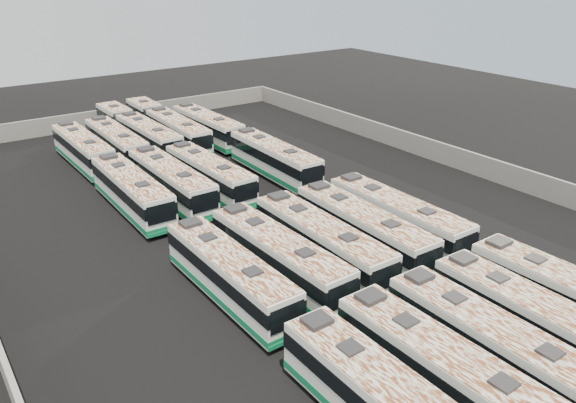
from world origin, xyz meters
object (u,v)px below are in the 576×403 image
(bus_front_far_right, at_px, (575,302))
(bus_midback_far_right, at_px, (274,159))
(bus_midfront_far_left, at_px, (230,275))
(bus_midfront_center, at_px, (321,242))
(bus_front_left, at_px, (447,376))
(bus_back_right, at_px, (166,125))
(bus_back_center, at_px, (137,130))
(bus_midfront_far_right, at_px, (397,218))
(bus_back_far_left, at_px, (83,150))
(bus_midback_far_left, at_px, (132,191))
(bus_midfront_right, at_px, (363,229))
(bus_back_left, at_px, (116,143))
(bus_midfront_left, at_px, (279,257))
(bus_midback_center, at_px, (209,175))
(bus_front_right, at_px, (537,323))
(bus_back_far_right, at_px, (208,127))
(bus_front_center, at_px, (494,348))
(bus_midback_left, at_px, (171,182))

(bus_front_far_right, bearing_deg, bus_midback_far_right, 89.29)
(bus_midfront_far_left, relative_size, bus_midfront_center, 0.97)
(bus_front_left, xyz_separation_m, bus_back_right, (7.33, 48.30, -0.03))
(bus_front_far_right, xyz_separation_m, bus_back_center, (-7.32, 48.40, -0.05))
(bus_midfront_far_right, distance_m, bus_back_far_left, 33.99)
(bus_midback_far_left, xyz_separation_m, bus_back_right, (10.99, 17.48, -0.03))
(bus_back_far_left, bearing_deg, bus_midfront_right, -71.12)
(bus_front_far_right, xyz_separation_m, bus_back_left, (-11.00, 44.90, -0.02))
(bus_front_left, xyz_separation_m, bus_midfront_far_right, (10.88, 13.98, 0.00))
(bus_front_far_right, relative_size, bus_midfront_far_left, 1.03)
(bus_front_left, xyz_separation_m, bus_midfront_right, (7.37, 13.99, 0.01))
(bus_midfront_left, bearing_deg, bus_midback_far_left, 101.04)
(bus_front_left, height_order, bus_back_left, bus_front_left)
(bus_midback_far_left, xyz_separation_m, bus_midback_center, (7.34, -0.16, -0.05))
(bus_midback_far_left, relative_size, bus_back_right, 0.65)
(bus_front_right, distance_m, bus_midfront_right, 14.01)
(bus_midfront_far_right, relative_size, bus_midback_far_left, 1.00)
(bus_midback_far_right, bearing_deg, bus_back_far_left, 137.16)
(bus_midback_center, bearing_deg, bus_back_right, 76.85)
(bus_midfront_right, height_order, bus_back_right, bus_midfront_right)
(bus_front_far_right, relative_size, bus_midfront_right, 0.99)
(bus_midfront_right, bearing_deg, bus_back_far_right, 84.78)
(bus_midfront_right, height_order, bus_back_center, bus_midfront_right)
(bus_midfront_left, relative_size, bus_midfront_center, 0.99)
(bus_back_far_right, bearing_deg, bus_midback_far_right, -91.41)
(bus_front_left, relative_size, bus_midfront_left, 1.00)
(bus_front_left, height_order, bus_front_far_right, same)
(bus_front_left, relative_size, bus_back_center, 0.66)
(bus_midfront_right, xyz_separation_m, bus_back_far_right, (3.62, 30.78, -0.03))
(bus_midfront_center, distance_m, bus_back_left, 30.84)
(bus_midback_far_left, xyz_separation_m, bus_midback_far_right, (14.55, -0.14, 0.01))
(bus_midfront_center, relative_size, bus_midfront_right, 1.00)
(bus_back_center, bearing_deg, bus_back_left, -137.16)
(bus_back_center, bearing_deg, bus_front_right, -86.49)
(bus_front_left, xyz_separation_m, bus_midfront_far_left, (-3.69, 14.16, -0.05))
(bus_midfront_center, height_order, bus_back_far_left, bus_midfront_center)
(bus_midfront_left, bearing_deg, bus_midfront_right, -2.74)
(bus_back_far_left, xyz_separation_m, bus_back_center, (7.22, 3.51, -0.01))
(bus_front_center, bearing_deg, bus_midfront_right, 75.51)
(bus_midback_left, distance_m, bus_back_right, 18.96)
(bus_front_left, relative_size, bus_midback_center, 1.03)
(bus_front_left, distance_m, bus_midfront_far_right, 17.71)
(bus_front_center, xyz_separation_m, bus_back_far_left, (-7.16, 44.76, -0.03))
(bus_midfront_left, relative_size, bus_midfront_right, 0.99)
(bus_midfront_left, relative_size, bus_back_far_left, 1.02)
(bus_midfront_far_right, relative_size, bus_back_right, 0.65)
(bus_midfront_center, height_order, bus_midback_far_left, bus_midfront_center)
(bus_front_far_right, distance_m, bus_midfront_center, 16.05)
(bus_front_far_right, height_order, bus_midfront_left, bus_front_far_right)
(bus_back_far_right, bearing_deg, bus_back_left, 179.01)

